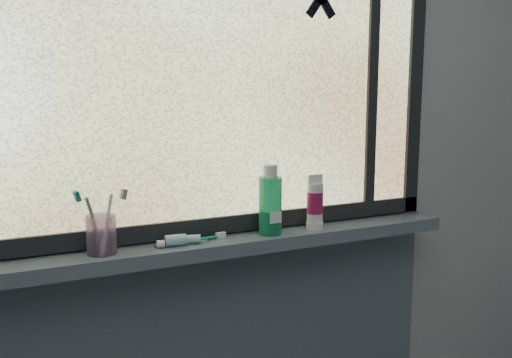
% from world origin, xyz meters
% --- Properties ---
extents(wall_back, '(3.00, 0.01, 2.50)m').
position_xyz_m(wall_back, '(0.00, 1.30, 1.25)').
color(wall_back, '#9EA3A8').
rests_on(wall_back, ground).
extents(windowsill, '(1.62, 0.14, 0.04)m').
position_xyz_m(windowsill, '(0.00, 1.23, 1.00)').
color(windowsill, '#4A5663').
rests_on(windowsill, wall_back).
extents(window_pane, '(1.50, 0.01, 1.00)m').
position_xyz_m(window_pane, '(0.00, 1.28, 1.53)').
color(window_pane, silver).
rests_on(window_pane, wall_back).
extents(frame_bottom, '(1.60, 0.03, 0.05)m').
position_xyz_m(frame_bottom, '(0.00, 1.28, 1.05)').
color(frame_bottom, black).
rests_on(frame_bottom, windowsill).
extents(frame_right, '(0.05, 0.03, 1.10)m').
position_xyz_m(frame_right, '(0.78, 1.28, 1.53)').
color(frame_right, black).
rests_on(frame_right, wall_back).
extents(frame_mullion, '(0.03, 0.03, 1.00)m').
position_xyz_m(frame_mullion, '(0.60, 1.28, 1.53)').
color(frame_mullion, black).
rests_on(frame_mullion, wall_back).
extents(toothpaste_tube, '(0.18, 0.07, 0.03)m').
position_xyz_m(toothpaste_tube, '(-0.07, 1.21, 1.04)').
color(toothpaste_tube, white).
rests_on(toothpaste_tube, windowsill).
extents(toothbrush_cup, '(0.09, 0.09, 0.10)m').
position_xyz_m(toothbrush_cup, '(-0.28, 1.23, 1.07)').
color(toothbrush_cup, '#B18EBC').
rests_on(toothbrush_cup, windowsill).
extents(toothbrush_lying, '(0.24, 0.04, 0.02)m').
position_xyz_m(toothbrush_lying, '(-0.05, 1.23, 1.03)').
color(toothbrush_lying, '#0E7E61').
rests_on(toothbrush_lying, windowsill).
extents(mouthwash_bottle, '(0.07, 0.07, 0.17)m').
position_xyz_m(mouthwash_bottle, '(0.21, 1.22, 1.12)').
color(mouthwash_bottle, '#1FA570').
rests_on(mouthwash_bottle, windowsill).
extents(cream_tube, '(0.06, 0.06, 0.12)m').
position_xyz_m(cream_tube, '(0.36, 1.21, 1.11)').
color(cream_tube, silver).
rests_on(cream_tube, windowsill).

